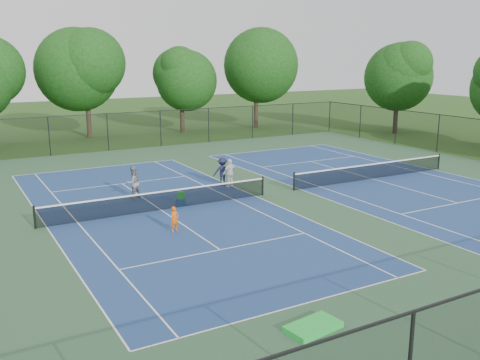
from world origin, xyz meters
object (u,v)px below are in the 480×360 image
tree_back_d (256,62)px  ball_hopper (181,195)px  child_player (175,219)px  bystander_b (222,171)px  tree_back_c (181,77)px  tree_side_e (398,73)px  instructor (133,183)px  ball_crate (181,202)px  tree_back_b (85,66)px  bystander_a (230,173)px

tree_back_d → ball_hopper: (-18.73, -23.56, -6.31)m
child_player → ball_hopper: child_player is taller
bystander_b → ball_hopper: 4.72m
tree_back_c → tree_side_e: size_ratio=0.95×
tree_back_c → tree_back_d: bearing=-7.1°
instructor → ball_crate: 3.01m
instructor → ball_crate: instructor is taller
tree_back_c → ball_hopper: size_ratio=22.16×
tree_back_b → tree_back_d: 17.12m
tree_back_b → bystander_a: tree_back_b is taller
bystander_a → bystander_b: bystander_b is taller
tree_back_c → child_player: 31.49m
bystander_b → bystander_a: bearing=137.5°
ball_crate → ball_hopper: 0.35m
tree_back_b → ball_hopper: 26.33m
instructor → bystander_a: instructor is taller
tree_back_d → ball_hopper: tree_back_d is taller
tree_side_e → bystander_a: size_ratio=5.33×
tree_back_b → instructor: (-3.48, -23.22, -5.70)m
bystander_a → bystander_b: 0.57m
tree_back_d → bystander_b: bearing=-125.6°
tree_back_b → tree_side_e: 29.56m
ball_crate → tree_back_b: bearing=86.1°
bystander_a → ball_crate: 4.67m
bystander_b → ball_crate: bystander_b is taller
tree_back_d → ball_hopper: bearing=-128.5°
bystander_b → ball_hopper: size_ratio=4.40×
tree_back_b → bystander_b: 23.64m
tree_back_d → tree_side_e: tree_back_d is taller
bystander_a → tree_side_e: bearing=-167.1°
instructor → bystander_a: (5.82, -0.14, -0.06)m
tree_back_c → instructor: size_ratio=4.70×
tree_back_c → ball_crate: size_ratio=20.73×
ball_hopper → tree_back_b: bearing=86.1°
bystander_b → tree_side_e: bearing=-132.0°
ball_hopper → bystander_a: bearing=28.4°
bystander_b → ball_hopper: bearing=59.8°
child_player → instructor: bearing=72.3°
bystander_b → ball_crate: size_ratio=4.12×
child_player → bystander_a: size_ratio=0.68×
tree_back_d → child_player: (-20.68, -27.40, -6.26)m
tree_side_e → bystander_b: (-24.89, -10.83, -4.98)m
instructor → ball_hopper: instructor is taller
tree_back_c → bystander_a: bearing=-106.6°
tree_back_b → tree_back_c: size_ratio=1.19×
tree_back_b → bystander_a: bearing=-84.3°
tree_side_e → bystander_a: tree_side_e is taller
ball_crate → tree_side_e: bearing=25.3°
tree_back_c → tree_side_e: bearing=-31.4°
bystander_a → ball_crate: bearing=16.6°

